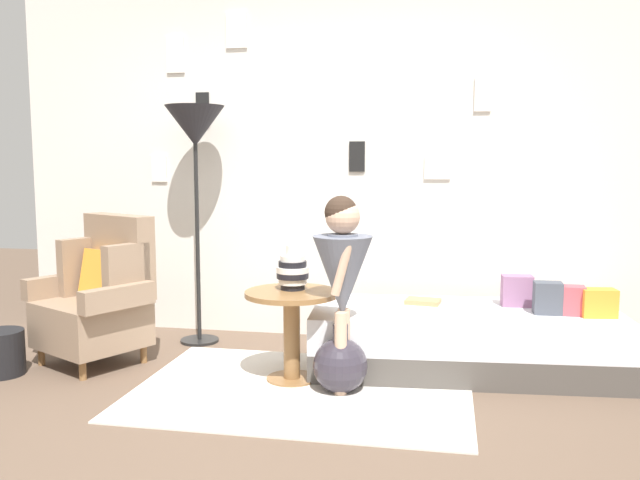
{
  "coord_description": "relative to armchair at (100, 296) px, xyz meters",
  "views": [
    {
      "loc": [
        0.9,
        -2.98,
        1.33
      ],
      "look_at": [
        0.15,
        0.95,
        0.85
      ],
      "focal_mm": 37.32,
      "sensor_mm": 36.0,
      "label": 1
    }
  ],
  "objects": [
    {
      "name": "ground_plane",
      "position": [
        1.33,
        -0.97,
        -0.44
      ],
      "size": [
        12.0,
        12.0,
        0.0
      ],
      "primitive_type": "plane",
      "color": "brown"
    },
    {
      "name": "gallery_wall",
      "position": [
        1.33,
        0.98,
        0.86
      ],
      "size": [
        4.8,
        0.12,
        2.6
      ],
      "color": "silver",
      "rests_on": "ground"
    },
    {
      "name": "rug",
      "position": [
        1.43,
        -0.3,
        -0.43
      ],
      "size": [
        1.93,
        1.4,
        0.01
      ],
      "primitive_type": "cube",
      "color": "silver",
      "rests_on": "ground"
    },
    {
      "name": "armchair",
      "position": [
        0.0,
        0.0,
        0.0
      ],
      "size": [
        0.9,
        0.82,
        0.97
      ],
      "color": "olive",
      "rests_on": "ground"
    },
    {
      "name": "daybed",
      "position": [
        2.36,
        0.25,
        -0.24
      ],
      "size": [
        1.96,
        0.94,
        0.4
      ],
      "color": "#4C4742",
      "rests_on": "ground"
    },
    {
      "name": "pillow_head",
      "position": [
        3.14,
        0.18,
        0.05
      ],
      "size": [
        0.21,
        0.14,
        0.17
      ],
      "primitive_type": "cube",
      "rotation": [
        0.0,
        0.0,
        0.13
      ],
      "color": "orange",
      "rests_on": "daybed"
    },
    {
      "name": "pillow_mid",
      "position": [
        2.96,
        0.21,
        0.05
      ],
      "size": [
        0.21,
        0.13,
        0.18
      ],
      "primitive_type": "cube",
      "rotation": [
        0.0,
        0.0,
        -0.04
      ],
      "color": "#D64C56",
      "rests_on": "daybed"
    },
    {
      "name": "pillow_back",
      "position": [
        2.85,
        0.21,
        0.06
      ],
      "size": [
        0.17,
        0.12,
        0.2
      ],
      "primitive_type": "cube",
      "rotation": [
        0.0,
        0.0,
        0.02
      ],
      "color": "#474C56",
      "rests_on": "daybed"
    },
    {
      "name": "pillow_extra",
      "position": [
        2.69,
        0.4,
        0.06
      ],
      "size": [
        0.2,
        0.13,
        0.2
      ],
      "primitive_type": "cube",
      "rotation": [
        0.0,
        0.0,
        0.07
      ],
      "color": "gray",
      "rests_on": "daybed"
    },
    {
      "name": "side_table",
      "position": [
        1.33,
        -0.15,
        -0.04
      ],
      "size": [
        0.56,
        0.56,
        0.55
      ],
      "color": "olive",
      "rests_on": "ground"
    },
    {
      "name": "vase_striped",
      "position": [
        1.33,
        -0.09,
        0.22
      ],
      "size": [
        0.19,
        0.19,
        0.27
      ],
      "color": "black",
      "rests_on": "side_table"
    },
    {
      "name": "floor_lamp",
      "position": [
        0.46,
        0.58,
        1.07
      ],
      "size": [
        0.42,
        0.42,
        1.72
      ],
      "color": "black",
      "rests_on": "ground"
    },
    {
      "name": "person_child",
      "position": [
        1.66,
        -0.3,
        0.29
      ],
      "size": [
        0.34,
        0.34,
        1.14
      ],
      "color": "#D8AD8E",
      "rests_on": "ground"
    },
    {
      "name": "book_on_daybed",
      "position": [
        2.09,
        0.36,
        -0.02
      ],
      "size": [
        0.24,
        0.19,
        0.03
      ],
      "primitive_type": "cube",
      "rotation": [
        0.0,
        0.0,
        -0.14
      ],
      "color": "tan",
      "rests_on": "daybed"
    },
    {
      "name": "demijohn_near",
      "position": [
        1.65,
        -0.29,
        -0.28
      ],
      "size": [
        0.32,
        0.32,
        0.4
      ],
      "color": "#332D38",
      "rests_on": "ground"
    },
    {
      "name": "magazine_basket",
      "position": [
        -0.47,
        -0.38,
        -0.3
      ],
      "size": [
        0.28,
        0.28,
        0.28
      ],
      "primitive_type": "cylinder",
      "color": "black",
      "rests_on": "ground"
    }
  ]
}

